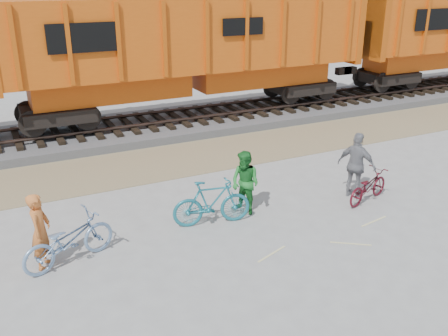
{
  "coord_description": "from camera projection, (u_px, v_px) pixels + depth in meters",
  "views": [
    {
      "loc": [
        -5.99,
        -8.65,
        5.59
      ],
      "look_at": [
        -1.01,
        1.5,
        1.17
      ],
      "focal_mm": 40.0,
      "sensor_mm": 36.0,
      "label": 1
    }
  ],
  "objects": [
    {
      "name": "ground",
      "position": [
        290.0,
        228.0,
        11.72
      ],
      "size": [
        120.0,
        120.0,
        0.0
      ],
      "primitive_type": "plane",
      "color": "#9E9E99",
      "rests_on": "ground"
    },
    {
      "name": "gravel_strip",
      "position": [
        198.0,
        156.0,
        16.32
      ],
      "size": [
        120.0,
        3.0,
        0.02
      ],
      "primitive_type": "cube",
      "color": "#907D59",
      "rests_on": "ground"
    },
    {
      "name": "ballast_bed",
      "position": [
        162.0,
        125.0,
        19.19
      ],
      "size": [
        120.0,
        4.0,
        0.3
      ],
      "primitive_type": "cube",
      "color": "slate",
      "rests_on": "ground"
    },
    {
      "name": "track",
      "position": [
        161.0,
        117.0,
        19.07
      ],
      "size": [
        120.0,
        2.6,
        0.24
      ],
      "color": "black",
      "rests_on": "ballast_bed"
    },
    {
      "name": "hopper_car_center",
      "position": [
        190.0,
        47.0,
        18.67
      ],
      "size": [
        14.0,
        3.13,
        4.65
      ],
      "color": "black",
      "rests_on": "track"
    },
    {
      "name": "bicycle_blue",
      "position": [
        69.0,
        240.0,
        10.15
      ],
      "size": [
        2.12,
        1.29,
        1.05
      ],
      "primitive_type": "imported",
      "rotation": [
        0.0,
        0.0,
        1.89
      ],
      "color": "#7190B7",
      "rests_on": "ground"
    },
    {
      "name": "bicycle_teal",
      "position": [
        212.0,
        203.0,
        11.73
      ],
      "size": [
        1.94,
        0.88,
        1.13
      ],
      "primitive_type": "imported",
      "rotation": [
        0.0,
        0.0,
        1.38
      ],
      "color": "#1D6F7F",
      "rests_on": "ground"
    },
    {
      "name": "bicycle_maroon",
      "position": [
        368.0,
        186.0,
        12.97
      ],
      "size": [
        1.71,
        1.01,
        0.85
      ],
      "primitive_type": "imported",
      "rotation": [
        0.0,
        0.0,
        1.87
      ],
      "color": "#500F19",
      "rests_on": "ground"
    },
    {
      "name": "person_solo",
      "position": [
        40.0,
        231.0,
        9.93
      ],
      "size": [
        0.59,
        0.69,
        1.61
      ],
      "primitive_type": "imported",
      "rotation": [
        0.0,
        0.0,
        1.14
      ],
      "color": "#CA6A2D",
      "rests_on": "ground"
    },
    {
      "name": "person_man",
      "position": [
        245.0,
        183.0,
        12.22
      ],
      "size": [
        0.87,
        0.96,
        1.6
      ],
      "primitive_type": "imported",
      "rotation": [
        0.0,
        0.0,
        -1.16
      ],
      "color": "#1E7329",
      "rests_on": "ground"
    },
    {
      "name": "person_woman",
      "position": [
        356.0,
        165.0,
        13.09
      ],
      "size": [
        0.86,
        1.12,
        1.77
      ],
      "primitive_type": "imported",
      "rotation": [
        0.0,
        0.0,
        2.05
      ],
      "color": "slate",
      "rests_on": "ground"
    }
  ]
}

